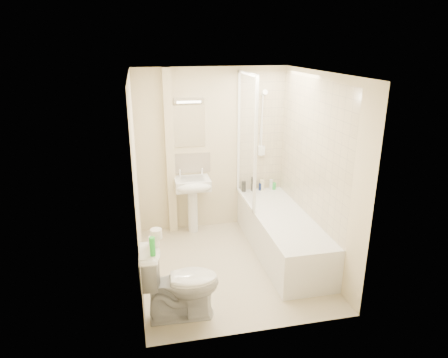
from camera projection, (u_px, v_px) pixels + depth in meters
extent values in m
plane|color=beige|center=(230.00, 265.00, 5.12)|extent=(2.50, 2.50, 0.00)
cube|color=beige|center=(212.00, 150.00, 5.88)|extent=(2.20, 0.02, 2.40)
cube|color=beige|center=(136.00, 184.00, 4.51)|extent=(0.02, 2.50, 2.40)
cube|color=beige|center=(317.00, 171.00, 4.95)|extent=(0.02, 2.50, 2.40)
cube|color=white|center=(232.00, 73.00, 4.34)|extent=(2.20, 2.50, 0.02)
cube|color=beige|center=(261.00, 133.00, 5.95)|extent=(0.70, 0.01, 1.75)
cube|color=beige|center=(311.00, 150.00, 5.06)|extent=(0.01, 2.10, 1.75)
cube|color=beige|center=(170.00, 154.00, 5.71)|extent=(0.12, 0.12, 2.40)
cube|color=beige|center=(190.00, 163.00, 5.87)|extent=(0.60, 0.02, 0.30)
cube|color=white|center=(189.00, 126.00, 5.68)|extent=(0.46, 0.01, 0.60)
cube|color=silver|center=(189.00, 100.00, 5.54)|extent=(0.42, 0.07, 0.07)
cube|color=white|center=(281.00, 234.00, 5.36)|extent=(0.70, 2.10, 0.55)
cube|color=white|center=(282.00, 219.00, 5.29)|extent=(0.56, 1.96, 0.05)
cube|color=white|center=(246.00, 140.00, 5.47)|extent=(0.01, 0.90, 1.80)
cube|color=white|center=(239.00, 133.00, 5.86)|extent=(0.04, 0.04, 1.80)
cube|color=white|center=(256.00, 148.00, 5.05)|extent=(0.04, 0.04, 1.80)
cube|color=white|center=(248.00, 73.00, 5.18)|extent=(0.04, 0.90, 0.04)
cube|color=white|center=(245.00, 199.00, 5.75)|extent=(0.04, 0.90, 0.03)
cylinder|color=white|center=(262.00, 125.00, 5.89)|extent=(0.02, 0.02, 0.90)
cylinder|color=white|center=(261.00, 155.00, 6.03)|extent=(0.05, 0.05, 0.02)
cylinder|color=white|center=(263.00, 95.00, 5.74)|extent=(0.05, 0.05, 0.02)
cylinder|color=white|center=(264.00, 93.00, 5.67)|extent=(0.08, 0.11, 0.11)
cube|color=white|center=(261.00, 150.00, 6.01)|extent=(0.10, 0.05, 0.14)
cylinder|color=white|center=(261.00, 122.00, 5.84)|extent=(0.01, 0.13, 0.84)
cylinder|color=white|center=(193.00, 210.00, 5.94)|extent=(0.14, 0.14, 0.68)
cube|color=white|center=(192.00, 184.00, 5.77)|extent=(0.50, 0.39, 0.15)
ellipsoid|color=white|center=(194.00, 188.00, 5.62)|extent=(0.50, 0.21, 0.15)
cube|color=silver|center=(192.00, 180.00, 5.76)|extent=(0.35, 0.25, 0.04)
cylinder|color=white|center=(180.00, 174.00, 5.80)|extent=(0.03, 0.03, 0.10)
cylinder|color=white|center=(202.00, 172.00, 5.87)|extent=(0.03, 0.03, 0.10)
sphere|color=white|center=(180.00, 170.00, 5.79)|extent=(0.04, 0.04, 0.04)
sphere|color=white|center=(202.00, 169.00, 5.85)|extent=(0.04, 0.04, 0.04)
cylinder|color=black|center=(244.00, 186.00, 6.08)|extent=(0.07, 0.07, 0.16)
cylinder|color=black|center=(253.00, 184.00, 6.10)|extent=(0.06, 0.06, 0.22)
cylinder|color=navy|center=(260.00, 187.00, 6.14)|extent=(0.05, 0.05, 0.12)
cylinder|color=beige|center=(262.00, 185.00, 6.14)|extent=(0.06, 0.06, 0.16)
cylinder|color=silver|center=(271.00, 185.00, 6.17)|extent=(0.06, 0.06, 0.16)
cylinder|color=green|center=(274.00, 186.00, 6.19)|extent=(0.07, 0.07, 0.10)
imported|color=white|center=(180.00, 283.00, 4.06)|extent=(0.52, 0.82, 0.80)
cylinder|color=white|center=(154.00, 241.00, 3.97)|extent=(0.11, 0.11, 0.09)
cylinder|color=white|center=(156.00, 234.00, 3.91)|extent=(0.11, 0.11, 0.10)
cylinder|color=green|center=(152.00, 246.00, 3.77)|extent=(0.05, 0.05, 0.19)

